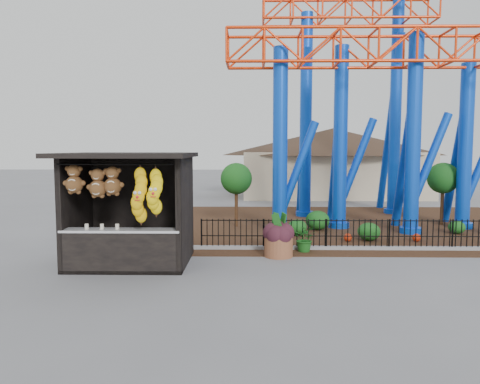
{
  "coord_description": "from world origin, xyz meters",
  "views": [
    {
      "loc": [
        0.31,
        -11.78,
        3.24
      ],
      "look_at": [
        0.07,
        1.5,
        2.0
      ],
      "focal_mm": 35.0,
      "sensor_mm": 36.0,
      "label": 1
    }
  ],
  "objects_px": {
    "potted_plant": "(305,239)",
    "roller_coaster": "(364,72)",
    "terracotta_planter": "(278,247)",
    "prize_booth": "(128,211)"
  },
  "relations": [
    {
      "from": "terracotta_planter",
      "to": "roller_coaster",
      "type": "bearing_deg",
      "value": 57.71
    },
    {
      "from": "prize_booth",
      "to": "roller_coaster",
      "type": "bearing_deg",
      "value": 42.07
    },
    {
      "from": "roller_coaster",
      "to": "terracotta_planter",
      "type": "relative_size",
      "value": 12.8
    },
    {
      "from": "terracotta_planter",
      "to": "potted_plant",
      "type": "distance_m",
      "value": 1.1
    },
    {
      "from": "roller_coaster",
      "to": "terracotta_planter",
      "type": "distance_m",
      "value": 9.55
    },
    {
      "from": "terracotta_planter",
      "to": "prize_booth",
      "type": "bearing_deg",
      "value": -164.8
    },
    {
      "from": "roller_coaster",
      "to": "potted_plant",
      "type": "bearing_deg",
      "value": -118.69
    },
    {
      "from": "potted_plant",
      "to": "roller_coaster",
      "type": "bearing_deg",
      "value": 80.97
    },
    {
      "from": "roller_coaster",
      "to": "potted_plant",
      "type": "distance_m",
      "value": 8.72
    },
    {
      "from": "prize_booth",
      "to": "terracotta_planter",
      "type": "bearing_deg",
      "value": 15.2
    }
  ]
}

